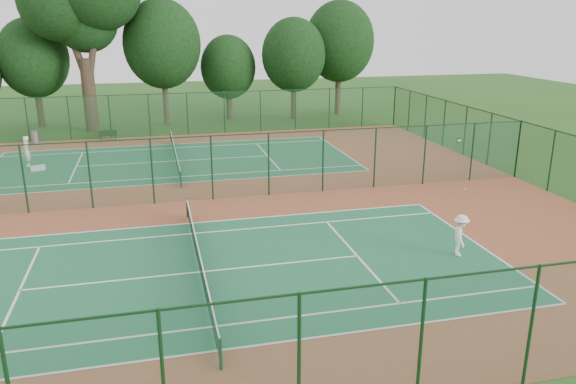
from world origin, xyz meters
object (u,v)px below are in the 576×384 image
(kit_bag, at_px, (38,168))
(bench, at_px, (108,135))
(big_tree, at_px, (81,0))
(player_near, at_px, (460,235))
(player_far, at_px, (26,151))
(trash_bin, at_px, (35,138))

(kit_bag, bearing_deg, bench, 42.78)
(kit_bag, height_order, big_tree, big_tree)
(bench, bearing_deg, player_near, -63.58)
(bench, xyz_separation_m, big_tree, (-1.42, 4.96, 10.25))
(player_near, relative_size, kit_bag, 1.99)
(player_near, bearing_deg, bench, 51.16)
(player_far, xyz_separation_m, big_tree, (3.22, 11.96, 9.70))
(kit_bag, bearing_deg, player_near, -66.77)
(kit_bag, bearing_deg, player_far, 98.11)
(bench, bearing_deg, kit_bag, -117.75)
(player_near, distance_m, player_far, 28.16)
(big_tree, bearing_deg, kit_bag, -100.19)
(trash_bin, distance_m, bench, 5.40)
(trash_bin, bearing_deg, bench, -1.16)
(big_tree, bearing_deg, player_near, -62.27)
(bench, height_order, big_tree, big_tree)
(bench, distance_m, big_tree, 11.48)
(player_far, height_order, bench, player_far)
(bench, bearing_deg, player_far, -126.78)
(player_far, height_order, kit_bag, player_far)
(player_far, distance_m, kit_bag, 1.80)
(player_near, bearing_deg, player_far, 66.59)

